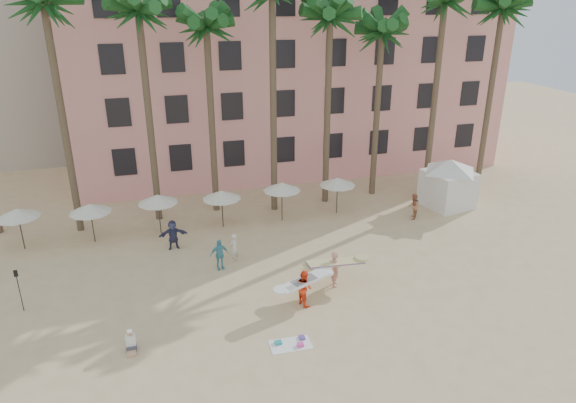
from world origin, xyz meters
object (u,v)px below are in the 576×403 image
(cabana, at_px, (449,179))
(carrier_white, at_px, (304,286))
(pink_hotel, at_px, (285,71))
(carrier_yellow, at_px, (335,267))

(cabana, distance_m, carrier_white, 16.66)
(pink_hotel, relative_size, carrier_yellow, 11.27)
(carrier_yellow, relative_size, carrier_white, 1.09)
(pink_hotel, relative_size, cabana, 6.64)
(cabana, bearing_deg, carrier_yellow, -144.93)
(pink_hotel, height_order, carrier_white, pink_hotel)
(pink_hotel, bearing_deg, cabana, -60.41)
(cabana, distance_m, carrier_yellow, 14.25)
(pink_hotel, distance_m, cabana, 17.47)
(carrier_white, bearing_deg, cabana, 34.41)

